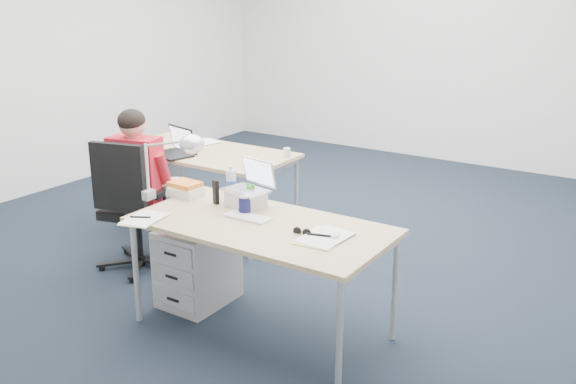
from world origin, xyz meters
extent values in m
plane|color=black|center=(0.00, 0.00, 0.00)|extent=(7.00, 7.00, 0.00)
cube|color=silver|center=(0.00, 3.50, 1.40)|extent=(6.00, 0.02, 2.80)
cube|color=silver|center=(-3.00, 0.00, 1.40)|extent=(0.02, 7.00, 2.80)
cube|color=tan|center=(0.72, -1.25, 0.71)|extent=(1.60, 0.80, 0.03)
cylinder|color=#B7BABC|center=(-0.03, -1.60, 0.35)|extent=(0.04, 0.04, 0.70)
cylinder|color=#B7BABC|center=(1.47, -1.60, 0.35)|extent=(0.04, 0.04, 0.70)
cylinder|color=#B7BABC|center=(-0.03, -0.90, 0.35)|extent=(0.04, 0.04, 0.70)
cylinder|color=#B7BABC|center=(1.47, -0.90, 0.35)|extent=(0.04, 0.04, 0.70)
cube|color=tan|center=(-0.76, -0.05, 0.71)|extent=(1.60, 0.80, 0.03)
cylinder|color=#B7BABC|center=(-1.51, -0.40, 0.35)|extent=(0.04, 0.04, 0.70)
cylinder|color=#B7BABC|center=(-0.01, -0.40, 0.35)|extent=(0.04, 0.04, 0.70)
cylinder|color=#B7BABC|center=(-1.51, 0.30, 0.35)|extent=(0.04, 0.04, 0.70)
cylinder|color=#B7BABC|center=(-0.01, 0.30, 0.35)|extent=(0.04, 0.04, 0.70)
cylinder|color=black|center=(-0.67, -0.96, 0.25)|extent=(0.04, 0.04, 0.40)
cube|color=black|center=(-0.67, -0.96, 0.47)|extent=(0.55, 0.55, 0.07)
cube|color=black|center=(-0.61, -1.18, 0.79)|extent=(0.42, 0.16, 0.51)
cube|color=red|center=(-0.66, -0.95, 0.77)|extent=(0.42, 0.29, 0.53)
sphere|color=tan|center=(-0.66, -0.95, 1.14)|extent=(0.20, 0.20, 0.20)
cube|color=#A7AAAD|center=(0.12, -1.17, 0.28)|extent=(0.40, 0.50, 0.55)
cube|color=#A7AAAD|center=(-1.35, -0.15, 0.28)|extent=(0.40, 0.50, 0.55)
cube|color=white|center=(0.59, -1.22, 0.74)|extent=(0.30, 0.12, 0.02)
ellipsoid|color=white|center=(1.21, -1.21, 0.75)|extent=(0.07, 0.10, 0.03)
cylinder|color=#151741|center=(0.53, -1.17, 0.79)|extent=(0.09, 0.09, 0.13)
cylinder|color=silver|center=(0.25, -0.94, 0.84)|extent=(0.09, 0.09, 0.22)
cube|color=silver|center=(-0.03, -1.10, 0.78)|extent=(0.23, 0.18, 0.10)
cube|color=black|center=(0.25, -1.12, 0.81)|extent=(0.05, 0.04, 0.16)
cube|color=#F9F490|center=(0.06, -1.60, 0.73)|extent=(0.24, 0.31, 0.01)
cube|color=#F9F490|center=(1.16, -1.26, 0.74)|extent=(0.23, 0.33, 0.01)
cylinder|color=white|center=(-0.01, 0.15, 0.77)|extent=(0.08, 0.08, 0.09)
cube|color=white|center=(-0.98, 0.15, 0.73)|extent=(0.29, 0.36, 0.01)
camera|label=1|loc=(2.86, -4.23, 2.11)|focal=40.00mm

